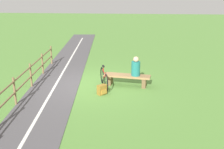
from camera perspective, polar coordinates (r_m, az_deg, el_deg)
name	(u,v)px	position (r m, az deg, el deg)	size (l,w,h in m)	color
ground_plane	(89,85)	(11.31, -5.13, -2.24)	(80.00, 80.00, 0.00)	#548438
paved_path	(30,130)	(8.06, -17.40, -11.40)	(2.01, 36.00, 0.02)	#4C494C
path_centre_line	(30,129)	(8.06, -17.40, -11.34)	(0.10, 32.00, 0.00)	silver
bench	(127,78)	(11.08, 3.26, -0.78)	(2.01, 0.74, 0.47)	#937047
person_seated	(136,67)	(10.88, 5.19, 1.54)	(0.41, 0.41, 0.81)	#1E6B66
bicycle	(104,78)	(10.89, -1.74, -0.87)	(0.55, 1.70, 0.89)	black
backpack	(102,90)	(10.18, -2.17, -3.33)	(0.40, 0.40, 0.38)	olive
fence_roadside	(14,89)	(9.71, -20.48, -2.91)	(1.09, 11.13, 1.00)	brown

